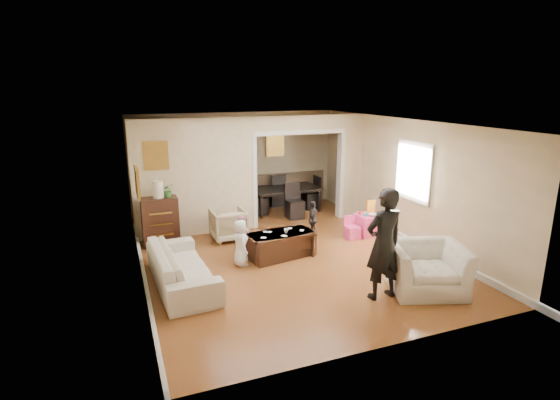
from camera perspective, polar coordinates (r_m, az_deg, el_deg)
name	(u,v)px	position (r m, az deg, el deg)	size (l,w,h in m)	color
floor	(284,253)	(8.78, 0.47, -6.95)	(7.00, 7.00, 0.00)	#A6582A
partition_left	(196,178)	(9.72, -11.03, 2.93)	(2.75, 0.18, 2.60)	beige
partition_right	(349,166)	(11.04, 9.07, 4.41)	(0.55, 0.18, 2.60)	beige
partition_header	(299,123)	(10.27, 2.56, 10.15)	(2.22, 0.18, 0.35)	beige
window_pane	(414,171)	(9.34, 17.24, 3.62)	(0.03, 0.95, 1.10)	white
framed_art_partition	(156,156)	(9.42, -16.04, 5.66)	(0.45, 0.03, 0.55)	brown
framed_art_sofa_wall	(137,182)	(7.14, -18.32, 2.30)	(0.03, 0.55, 0.40)	brown
framed_art_alcove	(275,145)	(11.86, -0.67, 7.26)	(0.45, 0.03, 0.55)	brown
sofa	(182,267)	(7.51, -12.84, -8.55)	(2.20, 0.86, 0.64)	beige
armchair_back	(228,224)	(9.50, -6.82, -3.21)	(0.72, 0.74, 0.67)	tan
armchair_front	(426,268)	(7.51, 18.72, -8.50)	(1.18, 1.03, 0.77)	beige
dresser	(160,221)	(9.40, -15.51, -2.73)	(0.74, 0.42, 1.02)	#33180F
table_lamp	(158,189)	(9.23, -15.80, 1.36)	(0.22, 0.22, 0.36)	#F4E8C6
potted_plant	(168,190)	(9.25, -14.56, 1.24)	(0.26, 0.22, 0.28)	#376D30
coffee_table	(280,244)	(8.53, 0.06, -5.88)	(1.29, 0.65, 0.48)	#3A1D12
coffee_cup	(286,231)	(8.42, 0.82, -4.09)	(0.09, 0.09, 0.09)	silver
play_table	(368,225)	(9.92, 11.48, -3.22)	(0.49, 0.49, 0.47)	#E93D80
cereal_box	(371,207)	(9.95, 11.87, -0.86)	(0.20, 0.07, 0.30)	yellow
cyan_cup	(366,214)	(9.75, 11.22, -1.84)	(0.08, 0.08, 0.08)	teal
toy_block	(361,213)	(9.88, 10.60, -1.67)	(0.08, 0.06, 0.05)	red
play_bowl	(373,215)	(9.77, 12.18, -1.93)	(0.20, 0.20, 0.05)	silver
dining_table	(285,200)	(11.52, 0.71, 0.04)	(1.82, 1.02, 0.64)	black
adult_person	(384,244)	(6.88, 13.54, -5.68)	(0.65, 0.43, 1.79)	black
child_kneel_a	(241,243)	(8.07, -5.22, -5.65)	(0.43, 0.28, 0.88)	white
child_kneel_b	(242,236)	(8.53, -5.08, -4.69)	(0.40, 0.32, 0.83)	pink
child_toddler	(313,219)	(9.51, 4.34, -2.56)	(0.49, 0.21, 0.84)	black
craft_papers	(280,233)	(8.44, -0.01, -4.34)	(0.97, 0.52, 0.00)	white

